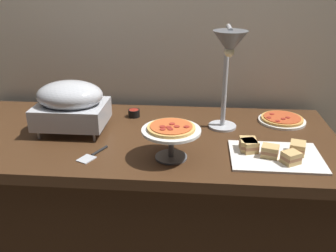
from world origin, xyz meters
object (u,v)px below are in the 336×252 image
sandwich_platter (272,153)px  sauce_cup_near (134,113)px  chafing_dish (71,104)px  pizza_plate_center (282,119)px  heat_lamp (229,54)px  serving_spatula (93,155)px  pizza_plate_raised_stand (171,133)px

sandwich_platter → sauce_cup_near: size_ratio=6.10×
chafing_dish → pizza_plate_center: chafing_dish is taller
heat_lamp → pizza_plate_center: bearing=34.2°
sauce_cup_near → pizza_plate_center: bearing=-0.4°
heat_lamp → serving_spatula: 0.74m
pizza_plate_raised_stand → sandwich_platter: (0.43, 0.04, -0.10)m
sauce_cup_near → serving_spatula: (-0.10, -0.47, -0.02)m
heat_lamp → sandwich_platter: heat_lamp is taller
chafing_dish → heat_lamp: size_ratio=0.65×
heat_lamp → sauce_cup_near: size_ratio=8.14×
pizza_plate_center → pizza_plate_raised_stand: bearing=-140.5°
pizza_plate_raised_stand → sandwich_platter: 0.44m
pizza_plate_center → sauce_cup_near: (-0.79, 0.01, 0.01)m
serving_spatula → pizza_plate_raised_stand: bearing=1.6°
pizza_plate_center → pizza_plate_raised_stand: pizza_plate_raised_stand is taller
heat_lamp → pizza_plate_raised_stand: size_ratio=2.07×
pizza_plate_raised_stand → sauce_cup_near: 0.53m
pizza_plate_center → sandwich_platter: sandwich_platter is taller
pizza_plate_center → pizza_plate_raised_stand: 0.72m
heat_lamp → serving_spatula: heat_lamp is taller
chafing_dish → sauce_cup_near: chafing_dish is taller
pizza_plate_raised_stand → chafing_dish: bearing=154.3°
chafing_dish → heat_lamp: bearing=-0.5°
pizza_plate_raised_stand → serving_spatula: pizza_plate_raised_stand is taller
pizza_plate_raised_stand → heat_lamp: bearing=45.5°
chafing_dish → serving_spatula: bearing=-56.5°
sandwich_platter → serving_spatula: bearing=-176.0°
heat_lamp → sandwich_platter: bearing=-44.5°
chafing_dish → serving_spatula: chafing_dish is taller
pizza_plate_raised_stand → sauce_cup_near: size_ratio=3.94×
heat_lamp → sauce_cup_near: bearing=154.9°
heat_lamp → sauce_cup_near: heat_lamp is taller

